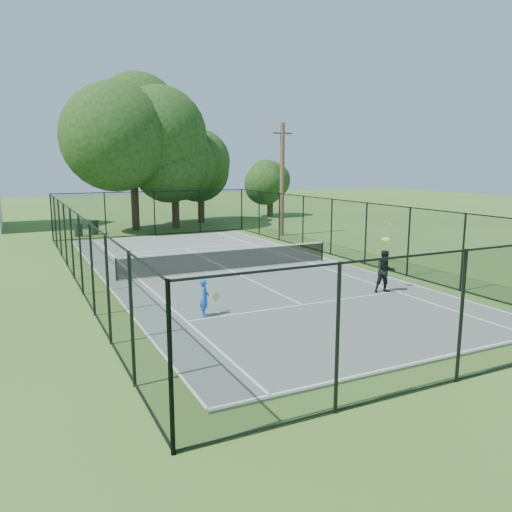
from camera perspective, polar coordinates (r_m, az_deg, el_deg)
name	(u,v)px	position (r m, az deg, el deg)	size (l,w,h in m)	color
ground	(229,271)	(22.65, -3.08, -1.73)	(120.00, 120.00, 0.00)	#396121
tennis_court	(229,270)	(22.64, -3.08, -1.66)	(11.00, 24.00, 0.06)	slate
tennis_net	(229,259)	(22.53, -3.09, -0.29)	(10.08, 0.08, 0.95)	black
fence	(229,238)	(22.38, -3.12, 2.03)	(13.10, 26.10, 3.00)	black
tree_near_left	(132,141)	(37.68, -13.96, 12.68)	(8.02, 8.02, 10.46)	#332114
tree_near_mid	(174,165)	(38.14, -9.32, 10.18)	(5.82, 5.82, 7.61)	#332114
tree_near_right	(200,165)	(41.83, -6.38, 10.27)	(5.36, 5.36, 7.39)	#332114
tree_far_right	(270,180)	(46.44, 1.64, 8.71)	(4.13, 4.13, 5.46)	#332114
trash_bin_left	(78,230)	(35.51, -19.63, 2.83)	(0.58, 0.58, 0.87)	black
trash_bin_right	(95,227)	(36.09, -17.97, 3.14)	(0.58, 0.58, 0.99)	black
utility_pole	(282,179)	(33.61, 3.00, 8.74)	(1.40, 0.30, 7.44)	#4C3823
player_blue	(205,298)	(15.72, -5.89, -4.75)	(0.82, 0.52, 1.20)	blue
player_black	(385,272)	(19.08, 14.56, -1.73)	(1.08, 0.99, 2.51)	black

